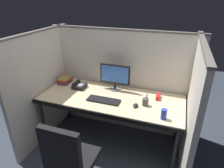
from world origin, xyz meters
TOP-DOWN VIEW (x-y plane):
  - ground_plane at (0.00, 0.00)m, footprint 8.00×8.00m
  - cubicle_partition_rear at (0.00, 0.74)m, footprint 2.21×0.06m
  - cubicle_partition_left at (-0.99, 0.20)m, footprint 0.06×1.41m
  - cubicle_partition_right at (0.99, 0.20)m, footprint 0.06×1.41m
  - desk at (0.00, 0.29)m, footprint 1.90×0.80m
  - monitor_center at (-0.03, 0.56)m, footprint 0.43×0.17m
  - keyboard_main at (-0.06, 0.19)m, footprint 0.43×0.15m
  - computer_mouse at (0.36, 0.19)m, footprint 0.06×0.10m
  - pen_cup at (0.47, 0.26)m, footprint 0.08×0.08m
  - desk_phone at (-0.54, 0.43)m, footprint 0.17×0.19m
  - book_stack at (-0.83, 0.51)m, footprint 0.16×0.22m
  - soda_can at (0.71, 0.04)m, footprint 0.07×0.07m
  - red_stapler at (0.60, 0.49)m, footprint 0.04×0.15m

SIDE VIEW (x-z plane):
  - ground_plane at x=0.00m, z-range 0.00..0.00m
  - desk at x=0.00m, z-range 0.32..1.06m
  - keyboard_main at x=-0.06m, z-range 0.74..0.76m
  - computer_mouse at x=0.36m, z-range 0.74..0.77m
  - red_stapler at x=0.60m, z-range 0.74..0.80m
  - desk_phone at x=-0.54m, z-range 0.73..0.82m
  - book_stack at x=-0.83m, z-range 0.74..0.83m
  - pen_cup at x=0.47m, z-range 0.70..0.87m
  - cubicle_partition_rear at x=0.00m, z-range 0.00..1.58m
  - cubicle_partition_left at x=-0.99m, z-range 0.00..1.58m
  - cubicle_partition_right at x=0.99m, z-range 0.00..1.58m
  - soda_can at x=0.71m, z-range 0.74..0.86m
  - monitor_center at x=-0.03m, z-range 0.77..1.14m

